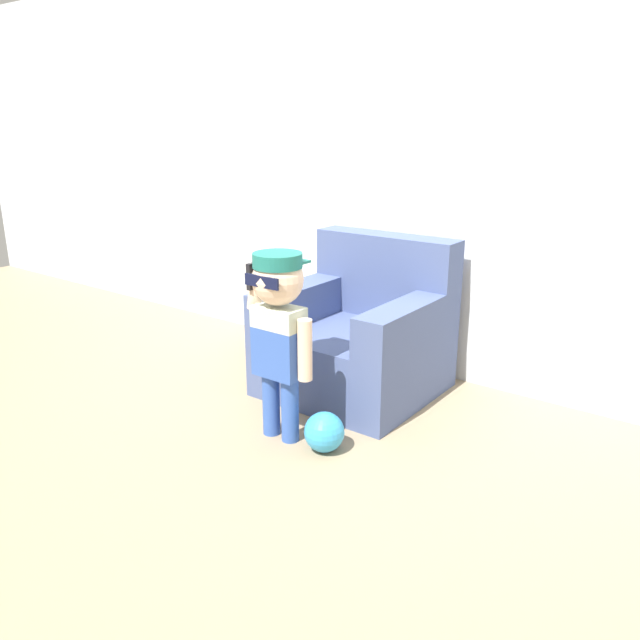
{
  "coord_description": "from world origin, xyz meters",
  "views": [
    {
      "loc": [
        1.91,
        -2.85,
        1.52
      ],
      "look_at": [
        0.03,
        -0.33,
        0.53
      ],
      "focal_mm": 35.0,
      "sensor_mm": 36.0,
      "label": 1
    }
  ],
  "objects_px": {
    "person_child": "(279,318)",
    "toy_ball": "(324,432)",
    "armchair": "(359,337)",
    "side_table": "(274,316)"
  },
  "relations": [
    {
      "from": "toy_ball",
      "to": "side_table",
      "type": "bearing_deg",
      "value": 140.66
    },
    {
      "from": "person_child",
      "to": "toy_ball",
      "type": "distance_m",
      "value": 0.6
    },
    {
      "from": "person_child",
      "to": "toy_ball",
      "type": "height_order",
      "value": "person_child"
    },
    {
      "from": "toy_ball",
      "to": "armchair",
      "type": "bearing_deg",
      "value": 111.51
    },
    {
      "from": "armchair",
      "to": "person_child",
      "type": "xyz_separation_m",
      "value": [
        0.03,
        -0.76,
        0.31
      ]
    },
    {
      "from": "person_child",
      "to": "side_table",
      "type": "xyz_separation_m",
      "value": [
        -0.82,
        0.9,
        -0.36
      ]
    },
    {
      "from": "side_table",
      "to": "toy_ball",
      "type": "bearing_deg",
      "value": -39.34
    },
    {
      "from": "side_table",
      "to": "toy_ball",
      "type": "relative_size",
      "value": 2.26
    },
    {
      "from": "side_table",
      "to": "toy_ball",
      "type": "height_order",
      "value": "side_table"
    },
    {
      "from": "armchair",
      "to": "side_table",
      "type": "relative_size",
      "value": 2.04
    }
  ]
}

